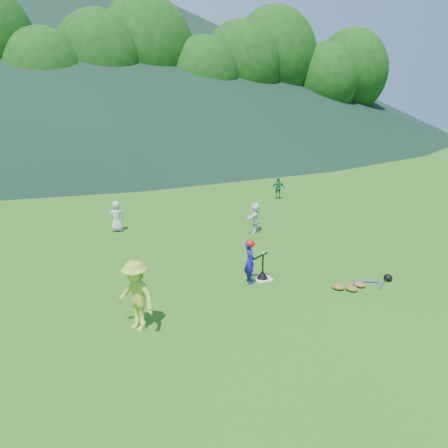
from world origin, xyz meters
The scene contains 13 objects.
ground centered at (0.00, 0.00, 0.00)m, with size 120.00×120.00×0.00m, color #2C5E15.
home_plate centered at (0.00, 0.00, 0.01)m, with size 0.45×0.45×0.02m, color silver.
baseball centered at (0.00, 0.00, 0.74)m, with size 0.08×0.08×0.08m, color white.
batter_child centered at (-0.42, -0.06, 0.58)m, with size 0.42×0.28×1.16m, color #18148E.
adult_coach centered at (-3.70, -1.25, 0.76)m, with size 0.98×0.56×1.51m, color #A1BF38.
fielder_a centered at (-2.65, 6.17, 0.56)m, with size 0.55×0.36×1.12m, color #BEBEBE.
fielder_c centered at (5.62, 8.47, 0.53)m, with size 0.62×0.26×1.06m, color #1D6240.
fielder_d centered at (1.89, 3.94, 0.56)m, with size 1.03×0.33×1.12m, color white.
batting_tee centered at (0.00, 0.00, 0.13)m, with size 0.30×0.30×0.68m.
batter_gear centered at (-0.40, -0.06, 1.05)m, with size 0.71×0.30×0.52m.
equipment_pile centered at (2.03, -1.49, 0.07)m, with size 1.80×0.76×0.19m.
outfield_fence centered at (0.00, 28.00, 0.70)m, with size 70.07×0.08×1.33m.
tree_line centered at (0.20, 33.83, 8.21)m, with size 70.04×11.40×14.82m.
Camera 1 is at (-5.46, -9.49, 4.59)m, focal length 35.00 mm.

